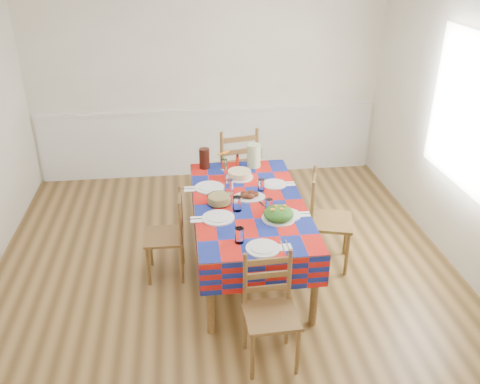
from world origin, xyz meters
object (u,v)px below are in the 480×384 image
object	(u,v)px
meat_platter	(249,196)
green_pitcher	(254,156)
chair_right	(326,221)
chair_far	(236,170)
dining_table	(249,209)
chair_near	(270,312)
tea_pitcher	(204,158)
chair_left	(168,236)

from	to	relation	value
meat_platter	green_pitcher	world-z (taller)	green_pitcher
green_pitcher	chair_right	xyz separation A→B (m)	(0.59, -0.79, -0.38)
meat_platter	chair_far	size ratio (longest dim) A/B	0.29
green_pitcher	chair_far	world-z (taller)	chair_far
chair_far	chair_right	bearing A→B (deg)	111.64
dining_table	chair_near	world-z (taller)	chair_near
green_pitcher	tea_pitcher	size ratio (longest dim) A/B	1.14
green_pitcher	chair_near	distance (m)	2.04
meat_platter	tea_pitcher	bearing A→B (deg)	116.60
chair_far	chair_left	distance (m)	1.41
meat_platter	chair_right	distance (m)	0.80
green_pitcher	chair_right	bearing A→B (deg)	-52.96
chair_far	chair_left	xyz separation A→B (m)	(-0.77, -1.19, -0.10)
chair_far	chair_near	bearing A→B (deg)	78.98
dining_table	chair_far	xyz separation A→B (m)	(0.01, 1.18, -0.13)
chair_near	chair_left	size ratio (longest dim) A/B	1.03
green_pitcher	chair_left	xyz separation A→B (m)	(-0.92, -0.80, -0.44)
chair_far	chair_left	bearing A→B (deg)	46.40
green_pitcher	chair_near	bearing A→B (deg)	-94.65
green_pitcher	chair_right	size ratio (longest dim) A/B	0.26
green_pitcher	tea_pitcher	bearing A→B (deg)	177.65
chair_far	tea_pitcher	bearing A→B (deg)	33.99
dining_table	chair_far	world-z (taller)	chair_far
chair_right	dining_table	bearing A→B (deg)	107.13
dining_table	chair_right	world-z (taller)	chair_right
tea_pitcher	chair_far	bearing A→B (deg)	44.75
chair_near	chair_far	distance (m)	2.38
chair_far	chair_left	size ratio (longest dim) A/B	1.23
tea_pitcher	green_pitcher	bearing A→B (deg)	-2.35
chair_right	green_pitcher	bearing A→B (deg)	53.23
dining_table	chair_right	xyz separation A→B (m)	(0.75, 0.01, -0.18)
chair_near	chair_right	bearing A→B (deg)	55.76
meat_platter	chair_far	xyz separation A→B (m)	(-0.00, 1.11, -0.24)
meat_platter	chair_far	bearing A→B (deg)	90.15
chair_far	chair_right	size ratio (longest dim) A/B	1.10
dining_table	chair_left	bearing A→B (deg)	-179.91
tea_pitcher	chair_far	xyz separation A→B (m)	(0.37, 0.37, -0.32)
dining_table	chair_right	distance (m)	0.77
chair_left	tea_pitcher	bearing A→B (deg)	155.89
chair_right	chair_far	bearing A→B (deg)	48.59
tea_pitcher	meat_platter	bearing A→B (deg)	-63.40
chair_left	meat_platter	bearing A→B (deg)	97.50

